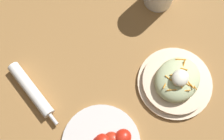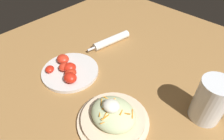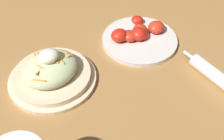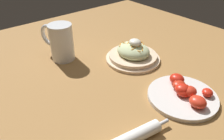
# 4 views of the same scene
# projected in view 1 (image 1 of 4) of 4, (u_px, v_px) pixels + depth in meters

# --- Properties ---
(ground_plane) EXTENTS (1.43, 1.43, 0.00)m
(ground_plane) POSITION_uv_depth(u_px,v_px,m) (139.00, 70.00, 0.85)
(ground_plane) COLOR #9E703D
(salad_plate) EXTENTS (0.22, 0.22, 0.09)m
(salad_plate) POSITION_uv_depth(u_px,v_px,m) (176.00, 81.00, 0.81)
(salad_plate) COLOR beige
(salad_plate) RESTS_ON ground_plane
(napkin_roll) EXTENTS (0.06, 0.23, 0.03)m
(napkin_roll) POSITION_uv_depth(u_px,v_px,m) (31.00, 90.00, 0.81)
(napkin_roll) COLOR white
(napkin_roll) RESTS_ON ground_plane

